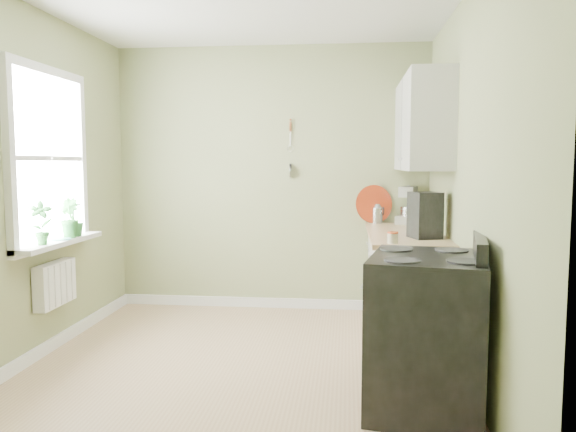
# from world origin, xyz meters

# --- Properties ---
(floor) EXTENTS (3.20, 3.60, 0.02)m
(floor) POSITION_xyz_m (0.00, 0.00, -0.01)
(floor) COLOR #A5815C
(floor) RESTS_ON ground
(wall_back) EXTENTS (3.20, 0.02, 2.70)m
(wall_back) POSITION_xyz_m (0.00, 1.81, 1.35)
(wall_back) COLOR #919867
(wall_back) RESTS_ON floor
(wall_left) EXTENTS (0.02, 3.60, 2.70)m
(wall_left) POSITION_xyz_m (-1.61, 0.00, 1.35)
(wall_left) COLOR #919867
(wall_left) RESTS_ON floor
(wall_right) EXTENTS (0.02, 3.60, 2.70)m
(wall_right) POSITION_xyz_m (1.61, 0.00, 1.35)
(wall_right) COLOR #919867
(wall_right) RESTS_ON floor
(base_cabinets) EXTENTS (0.60, 1.60, 0.87)m
(base_cabinets) POSITION_xyz_m (1.30, 1.00, 0.43)
(base_cabinets) COLOR silver
(base_cabinets) RESTS_ON floor
(countertop) EXTENTS (0.64, 1.60, 0.04)m
(countertop) POSITION_xyz_m (1.29, 1.00, 0.89)
(countertop) COLOR tan
(countertop) RESTS_ON base_cabinets
(upper_cabinets) EXTENTS (0.35, 1.40, 0.80)m
(upper_cabinets) POSITION_xyz_m (1.43, 1.10, 1.85)
(upper_cabinets) COLOR silver
(upper_cabinets) RESTS_ON wall_right
(window) EXTENTS (0.06, 1.14, 1.44)m
(window) POSITION_xyz_m (-1.58, 0.30, 1.55)
(window) COLOR white
(window) RESTS_ON wall_left
(window_sill) EXTENTS (0.18, 1.14, 0.04)m
(window_sill) POSITION_xyz_m (-1.51, 0.30, 0.88)
(window_sill) COLOR white
(window_sill) RESTS_ON wall_left
(radiator) EXTENTS (0.12, 0.50, 0.35)m
(radiator) POSITION_xyz_m (-1.54, 0.25, 0.55)
(radiator) COLOR white
(radiator) RESTS_ON wall_left
(wall_utensils) EXTENTS (0.02, 0.14, 0.58)m
(wall_utensils) POSITION_xyz_m (0.20, 1.78, 1.56)
(wall_utensils) COLOR tan
(wall_utensils) RESTS_ON wall_back
(stove) EXTENTS (0.82, 0.89, 1.08)m
(stove) POSITION_xyz_m (1.28, -0.53, 0.49)
(stove) COLOR black
(stove) RESTS_ON floor
(stand_mixer) EXTENTS (0.29, 0.37, 0.41)m
(stand_mixer) POSITION_xyz_m (1.39, 1.74, 1.08)
(stand_mixer) COLOR #B2B2B7
(stand_mixer) RESTS_ON countertop
(kettle) EXTENTS (0.19, 0.11, 0.20)m
(kettle) POSITION_xyz_m (1.08, 1.72, 1.01)
(kettle) COLOR silver
(kettle) RESTS_ON countertop
(coffee_maker) EXTENTS (0.27, 0.29, 0.37)m
(coffee_maker) POSITION_xyz_m (1.40, 0.64, 1.09)
(coffee_maker) COLOR black
(coffee_maker) RESTS_ON countertop
(red_tray) EXTENTS (0.38, 0.19, 0.38)m
(red_tray) POSITION_xyz_m (1.05, 1.72, 1.10)
(red_tray) COLOR #A22E11
(red_tray) RESTS_ON countertop
(jar) EXTENTS (0.08, 0.08, 0.09)m
(jar) POSITION_xyz_m (1.13, 0.30, 0.96)
(jar) COLOR #BEB597
(jar) RESTS_ON countertop
(plant_a) EXTENTS (0.21, 0.20, 0.33)m
(plant_a) POSITION_xyz_m (-1.50, 0.01, 1.07)
(plant_a) COLOR #256427
(plant_a) RESTS_ON window_sill
(plant_b) EXTENTS (0.23, 0.23, 0.33)m
(plant_b) POSITION_xyz_m (-1.50, 0.43, 1.06)
(plant_b) COLOR #256427
(plant_b) RESTS_ON window_sill
(plant_c) EXTENTS (0.19, 0.19, 0.28)m
(plant_c) POSITION_xyz_m (-1.50, 0.52, 1.04)
(plant_c) COLOR #256427
(plant_c) RESTS_ON window_sill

